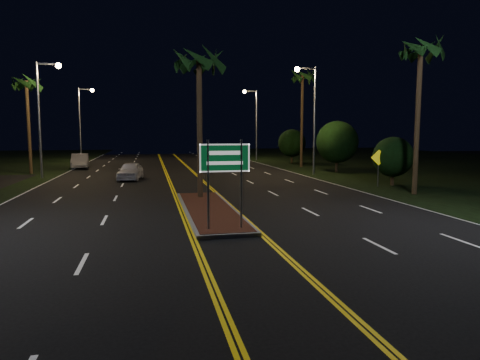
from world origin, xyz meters
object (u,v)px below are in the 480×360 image
object	(u,v)px
palm_left_far	(26,83)
car_near	(130,169)
palm_median	(199,61)
warning_sign	(379,163)
streetlight_right_far	(254,116)
car_far	(80,160)
palm_right_far	(303,78)
shrub_far	(292,143)
streetlight_left_mid	(44,106)
streetlight_right_mid	(310,108)
highway_sign	(225,166)
shrub_near	(393,157)
streetlight_left_far	(83,116)
shrub_mid	(337,142)
median_island	(209,210)
palm_right_near	(421,50)

from	to	relation	value
palm_left_far	car_near	distance (m)	12.98
palm_median	warning_sign	world-z (taller)	palm_median
streetlight_right_far	car_far	bearing A→B (deg)	-156.26
palm_median	palm_right_far	size ratio (longest dim) A/B	0.81
streetlight_right_far	shrub_far	size ratio (longest dim) A/B	2.27
streetlight_left_mid	streetlight_right_mid	xyz separation A→B (m)	(21.23, -2.00, 0.00)
highway_sign	shrub_near	bearing A→B (deg)	39.69
palm_left_far	warning_sign	xyz separation A→B (m)	(25.00, -14.42, -6.15)
palm_right_far	warning_sign	bearing A→B (deg)	-92.10
highway_sign	streetlight_left_far	size ratio (longest dim) A/B	0.36
streetlight_right_far	car_near	world-z (taller)	streetlight_right_far
highway_sign	palm_median	bearing A→B (deg)	90.00
palm_left_far	streetlight_left_far	bearing A→B (deg)	82.22
palm_median	shrub_near	xyz separation A→B (m)	(13.50, 3.50, -5.33)
streetlight_right_far	shrub_near	xyz separation A→B (m)	(2.89, -28.00, -3.71)
streetlight_left_far	palm_right_far	world-z (taller)	palm_right_far
streetlight_left_mid	palm_median	size ratio (longest dim) A/B	1.08
palm_median	shrub_mid	world-z (taller)	palm_median
streetlight_right_mid	warning_sign	size ratio (longest dim) A/B	3.66
streetlight_left_far	palm_left_far	size ratio (longest dim) A/B	1.02
streetlight_right_mid	shrub_far	size ratio (longest dim) A/B	2.27
shrub_far	car_far	distance (m)	23.52
palm_right_far	shrub_far	bearing A→B (deg)	80.54
palm_median	car_far	bearing A→B (deg)	112.75
highway_sign	car_near	world-z (taller)	highway_sign
car_far	highway_sign	bearing A→B (deg)	-78.57
shrub_mid	car_far	distance (m)	25.29
palm_right_far	car_near	distance (m)	20.73
palm_right_far	shrub_mid	bearing A→B (deg)	-78.69
streetlight_right_mid	shrub_near	xyz separation A→B (m)	(2.89, -8.00, -3.71)
median_island	palm_right_far	distance (m)	27.84
streetlight_right_far	warning_sign	xyz separation A→B (m)	(1.58, -28.42, -4.06)
highway_sign	car_far	world-z (taller)	highway_sign
highway_sign	streetlight_left_mid	world-z (taller)	streetlight_left_mid
streetlight_left_far	streetlight_right_far	size ratio (longest dim) A/B	1.00
palm_left_far	car_far	world-z (taller)	palm_left_far
highway_sign	car_far	distance (m)	31.85
car_near	shrub_far	bearing A→B (deg)	47.14
palm_right_far	shrub_far	world-z (taller)	palm_right_far
palm_median	car_near	xyz separation A→B (m)	(-4.09, 10.86, -6.50)
palm_left_far	palm_median	bearing A→B (deg)	-53.82
shrub_far	highway_sign	bearing A→B (deg)	-112.57
highway_sign	palm_median	world-z (taller)	palm_median
shrub_far	warning_sign	distance (m)	22.49
streetlight_right_mid	warning_sign	bearing A→B (deg)	-79.34
streetlight_left_mid	warning_sign	xyz separation A→B (m)	(22.81, -10.42, -4.06)
shrub_near	shrub_far	size ratio (longest dim) A/B	0.83
car_near	car_far	bearing A→B (deg)	122.50
palm_left_far	palm_right_near	bearing A→B (deg)	-35.43
palm_median	palm_right_far	xyz separation A→B (m)	(12.80, 19.50, 1.87)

